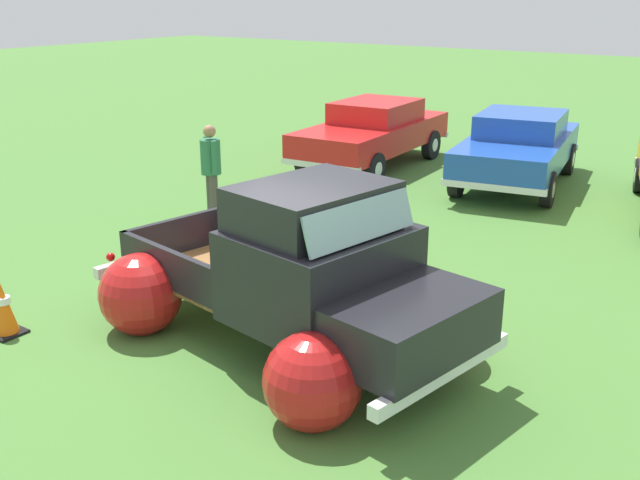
% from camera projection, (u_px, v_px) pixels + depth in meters
% --- Properties ---
extents(ground_plane, '(80.00, 80.00, 0.00)m').
position_uv_depth(ground_plane, '(279.00, 340.00, 8.43)').
color(ground_plane, '#477A33').
extents(vintage_pickup_truck, '(4.88, 3.38, 1.96)m').
position_uv_depth(vintage_pickup_truck, '(303.00, 288.00, 7.92)').
color(vintage_pickup_truck, black).
rests_on(vintage_pickup_truck, ground).
extents(show_car_0, '(2.03, 4.54, 1.43)m').
position_uv_depth(show_car_0, '(373.00, 131.00, 16.35)').
color(show_car_0, black).
rests_on(show_car_0, ground).
extents(show_car_1, '(2.55, 4.57, 1.43)m').
position_uv_depth(show_car_1, '(518.00, 146.00, 14.82)').
color(show_car_1, black).
rests_on(show_car_1, ground).
extents(spectator_0, '(0.50, 0.47, 1.62)m').
position_uv_depth(spectator_0, '(211.00, 166.00, 12.57)').
color(spectator_0, '#4C4742').
rests_on(spectator_0, ground).
extents(lane_cone_0, '(0.36, 0.36, 0.63)m').
position_uv_depth(lane_cone_0, '(4.00, 309.00, 8.48)').
color(lane_cone_0, black).
rests_on(lane_cone_0, ground).
extents(lane_cone_1, '(0.36, 0.36, 0.63)m').
position_uv_depth(lane_cone_1, '(410.00, 244.00, 10.62)').
color(lane_cone_1, black).
rests_on(lane_cone_1, ground).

